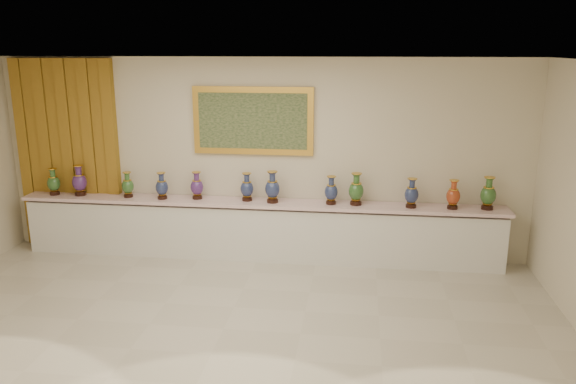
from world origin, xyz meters
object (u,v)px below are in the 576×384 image
object	(u,v)px
counter	(258,230)
vase_0	(54,183)
vase_2	(128,186)
vase_1	(79,182)

from	to	relation	value
counter	vase_0	xyz separation A→B (m)	(-3.21, -0.04, 0.65)
counter	vase_2	distance (m)	2.12
counter	vase_1	size ratio (longest dim) A/B	15.36
vase_0	vase_1	distance (m)	0.42
vase_1	vase_2	size ratio (longest dim) A/B	1.21
counter	vase_2	bearing A→B (deg)	-179.36
counter	vase_1	xyz separation A→B (m)	(-2.80, -0.01, 0.68)
vase_2	vase_1	bearing A→B (deg)	179.26
counter	vase_1	world-z (taller)	vase_1
vase_0	vase_1	bearing A→B (deg)	3.21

